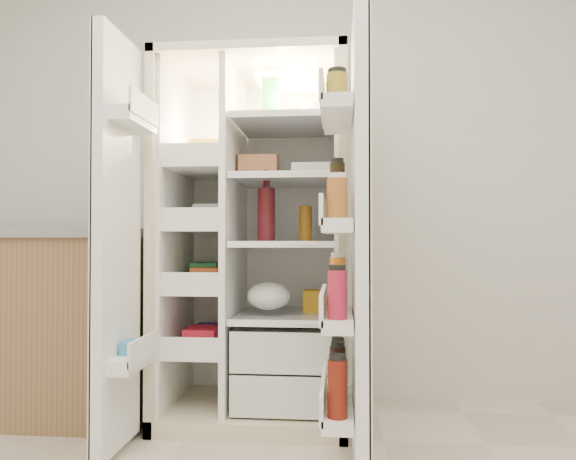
{
  "coord_description": "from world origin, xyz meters",
  "views": [
    {
      "loc": [
        0.25,
        -1.14,
        0.9
      ],
      "look_at": [
        0.02,
        1.25,
        0.94
      ],
      "focal_mm": 34.0,
      "sensor_mm": 36.0,
      "label": 1
    }
  ],
  "objects": [
    {
      "name": "freezer_door",
      "position": [
        -0.67,
        1.05,
        0.89
      ],
      "size": [
        0.15,
        0.4,
        1.72
      ],
      "color": "white",
      "rests_on": "floor"
    },
    {
      "name": "kitchen_counter",
      "position": [
        -1.32,
        1.58,
        0.48
      ],
      "size": [
        1.31,
        0.7,
        0.95
      ],
      "color": "#916448",
      "rests_on": "floor"
    },
    {
      "name": "fridge_door",
      "position": [
        0.31,
        0.96,
        0.87
      ],
      "size": [
        0.17,
        0.58,
        1.72
      ],
      "color": "white",
      "rests_on": "floor"
    },
    {
      "name": "wall_back",
      "position": [
        0.0,
        2.0,
        1.35
      ],
      "size": [
        4.0,
        0.02,
        2.7
      ],
      "primitive_type": "cube",
      "color": "silver",
      "rests_on": "floor"
    },
    {
      "name": "refrigerator",
      "position": [
        -0.16,
        1.65,
        0.75
      ],
      "size": [
        0.92,
        0.7,
        1.8
      ],
      "color": "beige",
      "rests_on": "floor"
    }
  ]
}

